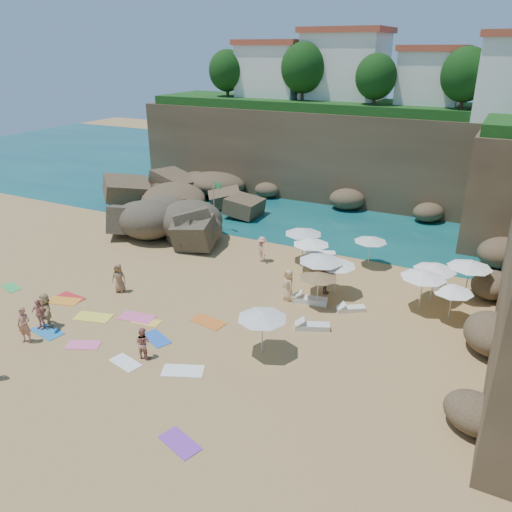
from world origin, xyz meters
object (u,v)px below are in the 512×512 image
at_px(parasol_2, 424,274).
at_px(parasol_0, 303,231).
at_px(person_stand_5, 184,208).
at_px(person_stand_2, 262,249).
at_px(person_stand_3, 326,281).
at_px(parasol_1, 311,242).
at_px(flag_pole, 215,199).
at_px(lounger_0, 320,254).
at_px(person_stand_4, 289,285).
at_px(rock_outcrop, 182,233).
at_px(person_stand_1, 143,343).

bearing_deg(parasol_2, parasol_0, 158.37).
height_order(parasol_0, person_stand_5, parasol_0).
distance_m(person_stand_2, person_stand_3, 5.99).
distance_m(parasol_1, person_stand_3, 3.43).
relative_size(flag_pole, parasol_0, 1.61).
relative_size(parasol_0, parasol_1, 1.07).
bearing_deg(person_stand_3, lounger_0, 31.34).
bearing_deg(parasol_2, person_stand_4, -161.76).
bearing_deg(lounger_0, parasol_2, -55.57).
relative_size(rock_outcrop, person_stand_4, 3.89).
distance_m(parasol_1, person_stand_2, 3.64).
height_order(rock_outcrop, person_stand_2, person_stand_2).
distance_m(lounger_0, person_stand_5, 13.43).
xyz_separation_m(parasol_1, person_stand_1, (-3.26, -12.60, -1.23)).
xyz_separation_m(rock_outcrop, person_stand_5, (-1.92, 3.10, 0.88)).
bearing_deg(rock_outcrop, person_stand_2, -14.66).
bearing_deg(person_stand_4, parasol_1, 136.54).
height_order(parasol_2, person_stand_1, parasol_2).
relative_size(parasol_0, person_stand_3, 1.53).
xyz_separation_m(parasol_0, person_stand_3, (3.01, -3.80, -1.34)).
xyz_separation_m(person_stand_4, person_stand_5, (-13.76, 9.49, -0.06)).
xyz_separation_m(person_stand_3, person_stand_5, (-15.36, 7.76, 0.07)).
bearing_deg(person_stand_1, person_stand_5, -64.40).
relative_size(parasol_1, person_stand_5, 1.31).
relative_size(parasol_0, lounger_0, 1.23).
xyz_separation_m(rock_outcrop, person_stand_3, (13.44, -4.66, 0.81)).
distance_m(person_stand_1, person_stand_2, 12.61).
height_order(flag_pole, person_stand_4, flag_pole).
relative_size(parasol_2, person_stand_1, 1.56).
bearing_deg(person_stand_5, parasol_0, -25.69).
bearing_deg(person_stand_2, parasol_0, -102.49).
relative_size(rock_outcrop, parasol_2, 3.00).
relative_size(parasol_0, parasol_2, 1.02).
height_order(rock_outcrop, person_stand_3, person_stand_3).
relative_size(person_stand_1, person_stand_4, 0.83).
height_order(rock_outcrop, parasol_0, parasol_0).
xyz_separation_m(flag_pole, person_stand_1, (6.12, -16.39, -1.77)).
distance_m(parasol_0, lounger_0, 2.53).
bearing_deg(person_stand_5, flag_pole, -27.40).
bearing_deg(parasol_1, parasol_2, -15.69).
xyz_separation_m(parasol_0, person_stand_4, (1.41, -5.53, -1.21)).
height_order(flag_pole, parasol_0, flag_pole).
relative_size(flag_pole, person_stand_5, 2.27).
distance_m(flag_pole, parasol_0, 8.72).
distance_m(rock_outcrop, lounger_0, 11.24).
distance_m(flag_pole, person_stand_3, 13.11).
relative_size(parasol_2, person_stand_2, 1.40).
distance_m(parasol_1, person_stand_4, 4.43).
relative_size(parasol_0, person_stand_2, 1.43).
bearing_deg(person_stand_3, person_stand_2, 72.75).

